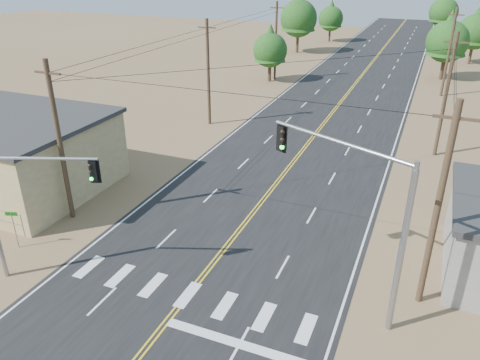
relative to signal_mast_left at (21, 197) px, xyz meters
The scene contains 16 objects.
road 25.37m from the signal_mast_left, 71.52° to the left, with size 15.00×200.00×0.02m, color black.
utility_pole_left_near 6.24m from the signal_mast_left, 114.62° to the left, with size 1.80×0.30×10.00m.
utility_pole_left_mid 25.79m from the signal_mast_left, 95.77° to the left, with size 1.80×0.30×10.00m.
utility_pole_left_far 45.73m from the signal_mast_left, 93.25° to the left, with size 1.80×0.30×10.00m.
utility_pole_right_near 19.26m from the signal_mast_left, 17.08° to the left, with size 1.80×0.30×10.00m.
utility_pole_right_mid 31.58m from the signal_mast_left, 54.34° to the left, with size 1.80×0.30×10.00m.
utility_pole_right_far 49.23m from the signal_mast_left, 68.04° to the left, with size 1.80×0.30×10.00m.
signal_mast_left is the anchor object (origin of this frame).
signal_mast_right 15.88m from the signal_mast_left, 14.65° to the left, with size 6.69×3.23×8.14m.
street_sign 4.65m from the signal_mast_left, 151.40° to the left, with size 0.66×0.25×2.31m.
tree_left_near 44.73m from the signal_mast_left, 93.82° to the left, with size 4.44×4.44×7.40m.
tree_left_mid 66.35m from the signal_mast_left, 94.72° to the left, with size 6.16×6.16×10.26m.
tree_left_far 79.85m from the signal_mast_left, 92.11° to the left, with size 4.67×4.67×7.78m.
tree_right_near 57.54m from the signal_mast_left, 71.61° to the left, with size 5.42×5.42×9.04m.
tree_right_mid 70.62m from the signal_mast_left, 71.93° to the left, with size 5.22×5.22×8.70m.
tree_right_far 93.45m from the signal_mast_left, 79.57° to the left, with size 5.57×5.57×9.28m.
Camera 1 is at (9.41, -7.88, 15.03)m, focal length 35.00 mm.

